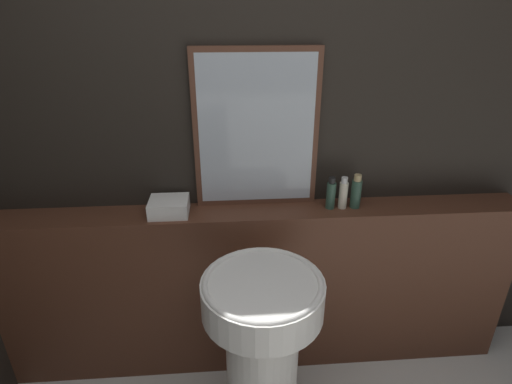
{
  "coord_description": "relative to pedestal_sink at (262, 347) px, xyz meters",
  "views": [
    {
      "loc": [
        -0.15,
        -0.18,
        1.82
      ],
      "look_at": [
        -0.03,
        1.4,
        1.08
      ],
      "focal_mm": 28.0,
      "sensor_mm": 36.0,
      "label": 1
    }
  ],
  "objects": [
    {
      "name": "conditioner_bottle",
      "position": [
        0.43,
        0.45,
        0.49
      ],
      "size": [
        0.04,
        0.04,
        0.16
      ],
      "color": "beige",
      "rests_on": "vanity_counter"
    },
    {
      "name": "vanity_counter",
      "position": [
        0.03,
        0.45,
        -0.05
      ],
      "size": [
        2.61,
        0.2,
        0.93
      ],
      "color": "#512D1E",
      "rests_on": "ground_plane"
    },
    {
      "name": "lotion_bottle",
      "position": [
        0.49,
        0.45,
        0.49
      ],
      "size": [
        0.05,
        0.05,
        0.17
      ],
      "color": "#2D4C3D",
      "rests_on": "vanity_counter"
    },
    {
      "name": "pedestal_sink",
      "position": [
        0.0,
        0.0,
        0.0
      ],
      "size": [
        0.49,
        0.49,
        0.87
      ],
      "color": "white",
      "rests_on": "ground_plane"
    },
    {
      "name": "wall_back",
      "position": [
        0.03,
        0.58,
        0.73
      ],
      "size": [
        8.0,
        0.06,
        2.5
      ],
      "color": "black",
      "rests_on": "ground_plane"
    },
    {
      "name": "towel_stack",
      "position": [
        -0.4,
        0.45,
        0.45
      ],
      "size": [
        0.18,
        0.15,
        0.07
      ],
      "color": "white",
      "rests_on": "vanity_counter"
    },
    {
      "name": "mirror",
      "position": [
        0.02,
        0.53,
        0.78
      ],
      "size": [
        0.58,
        0.03,
        0.74
      ],
      "color": "#563323",
      "rests_on": "vanity_counter"
    },
    {
      "name": "shampoo_bottle",
      "position": [
        0.37,
        0.45,
        0.49
      ],
      "size": [
        0.04,
        0.04,
        0.16
      ],
      "color": "#2D4C3D",
      "rests_on": "vanity_counter"
    }
  ]
}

